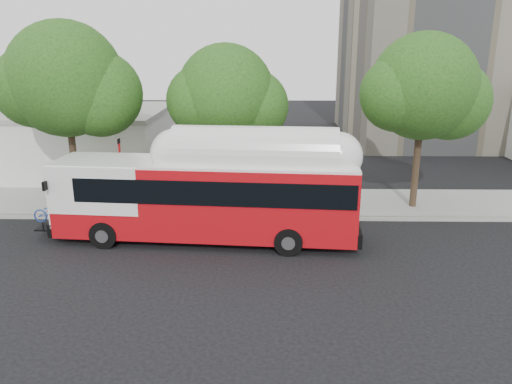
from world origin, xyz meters
TOP-DOWN VIEW (x-y plane):
  - ground at (0.00, 0.00)m, footprint 120.00×120.00m
  - sidewalk at (0.00, 6.50)m, footprint 60.00×5.00m
  - curb_strip at (0.00, 3.90)m, footprint 60.00×0.30m
  - red_curb_segment at (-3.00, 3.90)m, footprint 10.00×0.32m
  - street_tree_left at (-8.53, 5.56)m, footprint 6.67×5.80m
  - street_tree_mid at (-0.59, 6.06)m, footprint 5.75×5.00m
  - street_tree_right at (9.44, 5.86)m, footprint 6.21×5.40m
  - low_commercial_bldg at (-14.00, 14.00)m, footprint 16.20×10.20m
  - transit_bus at (-1.48, 1.09)m, footprint 14.32×3.92m
  - signal_pole at (-6.21, 4.34)m, footprint 0.11×0.38m

SIDE VIEW (x-z plane):
  - ground at x=0.00m, z-range 0.00..0.00m
  - sidewalk at x=0.00m, z-range 0.00..0.15m
  - curb_strip at x=0.00m, z-range 0.00..0.15m
  - red_curb_segment at x=-3.00m, z-range 0.00..0.16m
  - transit_bus at x=-1.48m, z-range -0.14..4.05m
  - signal_pole at x=-6.21m, z-range 0.05..4.08m
  - low_commercial_bldg at x=-14.00m, z-range 0.03..4.28m
  - street_tree_mid at x=-0.59m, z-range 1.60..10.22m
  - street_tree_right at x=9.44m, z-range 1.67..10.85m
  - street_tree_left at x=-8.53m, z-range 1.73..11.47m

